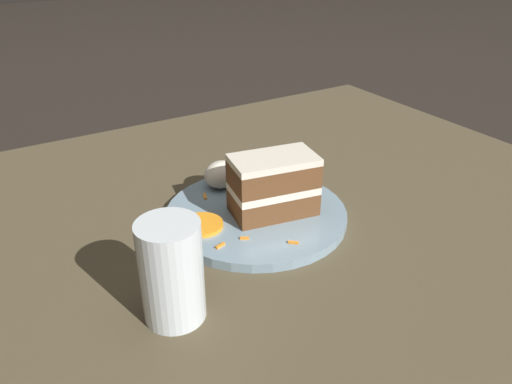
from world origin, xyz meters
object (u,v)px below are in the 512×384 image
plate (256,214)px  cream_dollop (221,174)px  orange_garnish (202,225)px  drinking_glass (172,278)px  cake_slice (273,185)px

plate → cream_dollop: (-0.01, 0.10, 0.03)m
orange_garnish → drinking_glass: 0.17m
plate → orange_garnish: (-0.09, 0.00, 0.01)m
cream_dollop → plate: bearing=-85.4°
cake_slice → orange_garnish: size_ratio=2.14×
cream_dollop → drinking_glass: (-0.18, -0.23, 0.02)m
cake_slice → drinking_glass: size_ratio=1.09×
cream_dollop → drinking_glass: drinking_glass is taller
cream_dollop → orange_garnish: bearing=-131.3°
plate → cream_dollop: size_ratio=4.79×
plate → drinking_glass: 0.24m
cake_slice → drinking_glass: (-0.21, -0.12, -0.01)m
plate → cream_dollop: bearing=94.6°
plate → cake_slice: bearing=-39.6°
plate → cream_dollop: cream_dollop is taller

